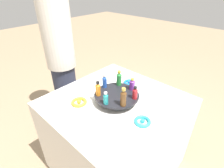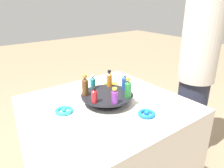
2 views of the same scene
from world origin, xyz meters
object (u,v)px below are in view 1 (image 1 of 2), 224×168
Objects in this scene: display_stand at (117,97)px; bottle_purple at (132,84)px; bottle_green at (119,78)px; bottle_teal at (106,98)px; bottle_red at (135,93)px; person_figure at (60,52)px; bottle_blue at (105,81)px; ribbon_bow_blue at (129,83)px; ribbon_bow_teal at (143,121)px; bottle_orange at (98,89)px; bottle_brown at (123,98)px; ribbon_bow_gold at (79,102)px.

bottle_purple reaches higher than display_stand.
bottle_teal is (0.24, 0.09, -0.01)m from bottle_green.
bottle_red and bottle_purple have the same top height.
display_stand is 0.83m from person_figure.
bottle_red is 0.86× the size of bottle_blue.
ribbon_bow_teal is at bearing 48.25° from ribbon_bow_blue.
person_figure is at bearing -103.34° from bottle_orange.
bottle_blue is 0.25m from bottle_brown.
bottle_purple is at bearing 175.72° from bottle_teal.
bottle_green is at bearing -81.42° from bottle_purple.
display_stand is at bearing -171.42° from bottle_teal.
bottle_brown reaches higher than bottle_orange.
bottle_purple is 0.25m from bottle_orange.
bottle_purple is 0.95× the size of ribbon_bow_blue.
ribbon_bow_blue is at bearing -161.75° from display_stand.
ribbon_bow_teal is (-0.07, 0.24, -0.09)m from bottle_teal.
display_stand is 0.14m from bottle_purple.
ribbon_bow_blue is at bearing 168.25° from ribbon_bow_gold.
display_stand is 0.14m from bottle_teal.
ribbon_bow_teal is (-0.01, 0.15, -0.11)m from bottle_brown.
person_figure reaches higher than bottle_purple.
display_stand is 2.43× the size of bottle_brown.
bottle_brown is at bearing 47.15° from bottle_green.
display_stand is 0.27m from ribbon_bow_gold.
ribbon_bow_teal is at bearing 108.25° from ribbon_bow_gold.
bottle_purple is at bearing -132.85° from bottle_red.
ribbon_bow_gold is 1.08× the size of ribbon_bow_teal.
bottle_red is at bearing -125.84° from ribbon_bow_teal.
bottle_purple is (-0.08, -0.08, -0.00)m from bottle_red.
ribbon_bow_blue is (-0.38, -0.10, -0.09)m from bottle_teal.
bottle_red is 0.20m from bottle_green.
display_stand is 0.15m from bottle_brown.
bottle_red is 0.71× the size of bottle_brown.
bottle_red is at bearing 44.71° from ribbon_bow_blue.
ribbon_bow_blue is at bearing 169.42° from bottle_blue.
bottle_red is 0.20m from bottle_teal.
bottle_red is at bearing 150.01° from bottle_teal.
bottle_green is at bearing -132.85° from bottle_brown.
bottle_green is 1.15× the size of ribbon_bow_teal.
bottle_orange is at bearing -0.74° from ribbon_bow_blue.
bottle_orange reaches higher than bottle_blue.
bottle_orange is (0.14, -0.21, 0.01)m from bottle_red.
bottle_brown reaches higher than bottle_blue.
person_figure is (-0.28, -0.64, 0.12)m from ribbon_bow_gold.
bottle_blue is 1.20× the size of bottle_teal.
bottle_green reaches higher than bottle_orange.
bottle_teal is 0.86× the size of ribbon_bow_teal.
bottle_blue reaches higher than ribbon_bow_gold.
ribbon_bow_blue is at bearing -135.29° from bottle_red.
ribbon_bow_teal is (0.10, 0.14, -0.09)m from bottle_red.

